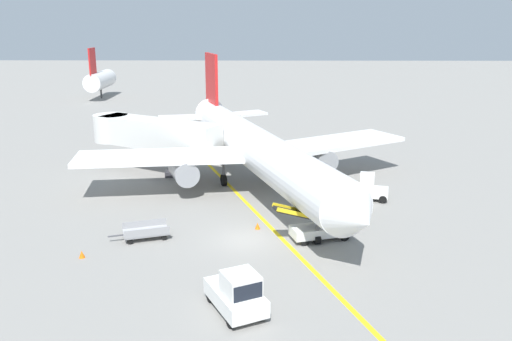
% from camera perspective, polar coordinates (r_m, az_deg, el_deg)
% --- Properties ---
extents(ground_plane, '(300.00, 300.00, 0.00)m').
position_cam_1_polar(ground_plane, '(34.16, -0.78, -7.35)').
color(ground_plane, gray).
extents(taxi_line_yellow, '(27.31, 75.40, 0.01)m').
position_cam_1_polar(taxi_line_yellow, '(38.80, -0.04, -4.44)').
color(taxi_line_yellow, yellow).
rests_on(taxi_line_yellow, ground).
extents(airliner, '(27.52, 34.21, 10.10)m').
position_cam_1_polar(airliner, '(43.29, -0.18, 2.44)').
color(airliner, white).
rests_on(airliner, ground).
extents(jet_bridge, '(12.46, 8.41, 4.85)m').
position_cam_1_polar(jet_bridge, '(49.24, -11.51, 3.91)').
color(jet_bridge, silver).
rests_on(jet_bridge, ground).
extents(pushback_tug, '(3.31, 4.07, 2.20)m').
position_cam_1_polar(pushback_tug, '(25.90, -2.01, -12.91)').
color(pushback_tug, silver).
rests_on(pushback_tug, ground).
extents(baggage_tug_near_wing, '(2.63, 1.80, 2.10)m').
position_cam_1_polar(baggage_tug_near_wing, '(42.00, 12.04, -1.87)').
color(baggage_tug_near_wing, silver).
rests_on(baggage_tug_near_wing, ground).
extents(belt_loader_forward_hold, '(5.15, 2.63, 2.59)m').
position_cam_1_polar(belt_loader_forward_hold, '(34.14, 6.73, -6.07)').
color(belt_loader_forward_hold, silver).
rests_on(belt_loader_forward_hold, ground).
extents(belt_loader_aft_hold, '(2.05, 5.14, 2.59)m').
position_cam_1_polar(belt_loader_aft_hold, '(41.56, 9.60, -2.14)').
color(belt_loader_aft_hold, silver).
rests_on(belt_loader_aft_hold, ground).
extents(baggage_cart_loaded, '(3.82, 2.36, 0.94)m').
position_cam_1_polar(baggage_cart_loaded, '(34.84, -11.63, -6.38)').
color(baggage_cart_loaded, '#A5A5A8').
rests_on(baggage_cart_loaded, ground).
extents(ground_crew_marshaller, '(0.36, 0.24, 1.70)m').
position_cam_1_polar(ground_crew_marshaller, '(37.60, 8.67, -3.83)').
color(ground_crew_marshaller, '#26262D').
rests_on(ground_crew_marshaller, ground).
extents(safety_cone_nose_left, '(0.36, 0.36, 0.44)m').
position_cam_1_polar(safety_cone_nose_left, '(35.73, 0.17, -5.89)').
color(safety_cone_nose_left, orange).
rests_on(safety_cone_nose_left, ground).
extents(safety_cone_nose_right, '(0.36, 0.36, 0.44)m').
position_cam_1_polar(safety_cone_nose_right, '(48.94, 6.03, 0.07)').
color(safety_cone_nose_right, orange).
rests_on(safety_cone_nose_right, ground).
extents(safety_cone_wingtip_left, '(0.36, 0.36, 0.44)m').
position_cam_1_polar(safety_cone_wingtip_left, '(33.23, -18.02, -8.45)').
color(safety_cone_wingtip_left, orange).
rests_on(safety_cone_wingtip_left, ground).
extents(distant_aircraft_far_left, '(3.00, 10.10, 8.80)m').
position_cam_1_polar(distant_aircraft_far_left, '(98.23, -16.25, 9.25)').
color(distant_aircraft_far_left, silver).
rests_on(distant_aircraft_far_left, ground).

